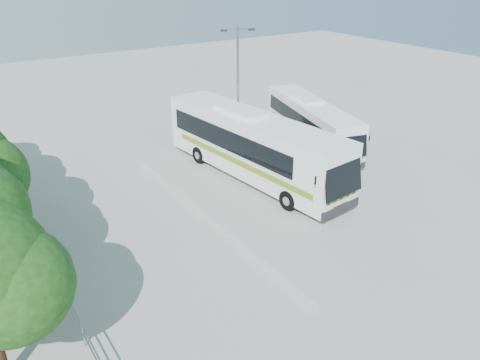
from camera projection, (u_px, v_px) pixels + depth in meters
ground at (268, 225)px, 23.22m from camera, size 100.00×100.00×0.00m
kerb_divider at (207, 219)px, 23.54m from camera, size 0.40×16.00×0.15m
railing at (35, 236)px, 20.90m from camera, size 0.06×22.00×1.00m
coach_main at (253, 145)px, 27.43m from camera, size 4.10×13.78×3.77m
coach_adjacent at (311, 122)px, 32.51m from camera, size 4.99×11.06×3.02m
lamppost at (238, 89)px, 28.90m from camera, size 2.01×0.82×8.43m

